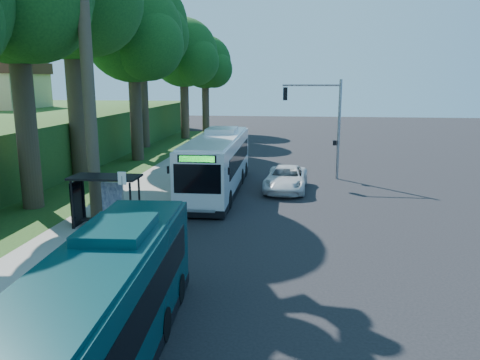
# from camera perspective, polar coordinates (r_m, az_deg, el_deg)

# --- Properties ---
(ground) EXTENTS (140.00, 140.00, 0.00)m
(ground) POSITION_cam_1_polar(r_m,az_deg,el_deg) (24.50, 2.35, -4.36)
(ground) COLOR black
(ground) RESTS_ON ground
(sidewalk) EXTENTS (4.50, 70.00, 0.12)m
(sidewalk) POSITION_cam_1_polar(r_m,az_deg,el_deg) (26.05, -13.90, -3.57)
(sidewalk) COLOR gray
(sidewalk) RESTS_ON ground
(red_curb) EXTENTS (0.25, 30.00, 0.13)m
(red_curb) POSITION_cam_1_polar(r_m,az_deg,el_deg) (21.69, -11.88, -6.63)
(red_curb) COLOR maroon
(red_curb) RESTS_ON ground
(grass_verge) EXTENTS (8.00, 70.00, 0.06)m
(grass_verge) POSITION_cam_1_polar(r_m,az_deg,el_deg) (32.78, -20.20, -0.84)
(grass_verge) COLOR #234719
(grass_verge) RESTS_ON ground
(bus_shelter) EXTENTS (3.20, 1.51, 2.55)m
(bus_shelter) POSITION_cam_1_polar(r_m,az_deg,el_deg) (23.04, -16.49, -1.26)
(bus_shelter) COLOR black
(bus_shelter) RESTS_ON ground
(stop_sign_pole) EXTENTS (0.35, 0.06, 3.17)m
(stop_sign_pole) POSITION_cam_1_polar(r_m,az_deg,el_deg) (20.36, -14.08, -2.04)
(stop_sign_pole) COLOR gray
(stop_sign_pole) RESTS_ON ground
(traffic_signal_pole) EXTENTS (4.10, 0.30, 7.00)m
(traffic_signal_pole) POSITION_cam_1_polar(r_m,az_deg,el_deg) (33.59, 10.28, 7.59)
(traffic_signal_pole) COLOR gray
(traffic_signal_pole) RESTS_ON ground
(tree_2) EXTENTS (8.82, 8.40, 15.12)m
(tree_2) POSITION_cam_1_polar(r_m,az_deg,el_deg) (41.88, -12.84, 16.63)
(tree_2) COLOR #382B1E
(tree_2) RESTS_ON ground
(tree_3) EXTENTS (10.08, 9.60, 17.28)m
(tree_3) POSITION_cam_1_polar(r_m,az_deg,el_deg) (50.19, -11.99, 17.58)
(tree_3) COLOR #382B1E
(tree_3) RESTS_ON ground
(tree_4) EXTENTS (8.40, 8.00, 14.14)m
(tree_4) POSITION_cam_1_polar(r_m,az_deg,el_deg) (57.04, -6.81, 14.78)
(tree_4) COLOR #382B1E
(tree_4) RESTS_ON ground
(tree_5) EXTENTS (7.35, 7.00, 12.86)m
(tree_5) POSITION_cam_1_polar(r_m,az_deg,el_deg) (64.62, -4.21, 13.82)
(tree_5) COLOR #382B1E
(tree_5) RESTS_ON ground
(white_bus) EXTENTS (2.87, 12.86, 3.82)m
(white_bus) POSITION_cam_1_polar(r_m,az_deg,el_deg) (29.61, -2.74, 2.21)
(white_bus) COLOR silver
(white_bus) RESTS_ON ground
(teal_bus) EXTENTS (3.05, 11.25, 3.32)m
(teal_bus) POSITION_cam_1_polar(r_m,az_deg,el_deg) (11.54, -17.07, -15.81)
(teal_bus) COLOR #093135
(teal_bus) RESTS_ON ground
(pickup) EXTENTS (2.87, 5.65, 1.53)m
(pickup) POSITION_cam_1_polar(r_m,az_deg,el_deg) (30.04, 5.63, 0.17)
(pickup) COLOR silver
(pickup) RESTS_ON ground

